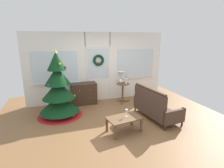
# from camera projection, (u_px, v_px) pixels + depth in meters

# --- Properties ---
(ground_plane) EXTENTS (6.76, 6.76, 0.00)m
(ground_plane) POSITION_uv_depth(u_px,v_px,m) (116.00, 123.00, 5.06)
(ground_plane) COLOR brown
(back_wall_with_door) EXTENTS (5.20, 0.19, 2.55)m
(back_wall_with_door) POSITION_uv_depth(u_px,v_px,m) (98.00, 67.00, 6.66)
(back_wall_with_door) COLOR white
(back_wall_with_door) RESTS_ON ground
(christmas_tree) EXTENTS (1.36, 1.36, 2.04)m
(christmas_tree) POSITION_uv_depth(u_px,v_px,m) (59.00, 93.00, 5.37)
(christmas_tree) COLOR #4C331E
(christmas_tree) RESTS_ON ground
(dresser_cabinet) EXTENTS (0.90, 0.45, 0.78)m
(dresser_cabinet) POSITION_uv_depth(u_px,v_px,m) (84.00, 94.00, 6.43)
(dresser_cabinet) COLOR #3D281C
(dresser_cabinet) RESTS_ON ground
(settee_sofa) EXTENTS (0.87, 1.63, 0.96)m
(settee_sofa) POSITION_uv_depth(u_px,v_px,m) (154.00, 106.00, 5.26)
(settee_sofa) COLOR #3D281C
(settee_sofa) RESTS_ON ground
(side_table) EXTENTS (0.50, 0.48, 0.72)m
(side_table) POSITION_uv_depth(u_px,v_px,m) (123.00, 89.00, 6.58)
(side_table) COLOR brown
(side_table) RESTS_ON ground
(table_lamp) EXTENTS (0.28, 0.28, 0.44)m
(table_lamp) POSITION_uv_depth(u_px,v_px,m) (121.00, 76.00, 6.47)
(table_lamp) COLOR silver
(table_lamp) RESTS_ON side_table
(flower_vase) EXTENTS (0.11, 0.10, 0.35)m
(flower_vase) POSITION_uv_depth(u_px,v_px,m) (126.00, 80.00, 6.47)
(flower_vase) COLOR beige
(flower_vase) RESTS_ON side_table
(coffee_table) EXTENTS (0.91, 0.65, 0.39)m
(coffee_table) POSITION_uv_depth(u_px,v_px,m) (124.00, 120.00, 4.51)
(coffee_table) COLOR brown
(coffee_table) RESTS_ON ground
(wine_glass) EXTENTS (0.08, 0.08, 0.20)m
(wine_glass) POSITION_uv_depth(u_px,v_px,m) (127.00, 111.00, 4.52)
(wine_glass) COLOR silver
(wine_glass) RESTS_ON coffee_table
(gift_box) EXTENTS (0.16, 0.15, 0.16)m
(gift_box) POSITION_uv_depth(u_px,v_px,m) (72.00, 114.00, 5.45)
(gift_box) COLOR #D8C64C
(gift_box) RESTS_ON ground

